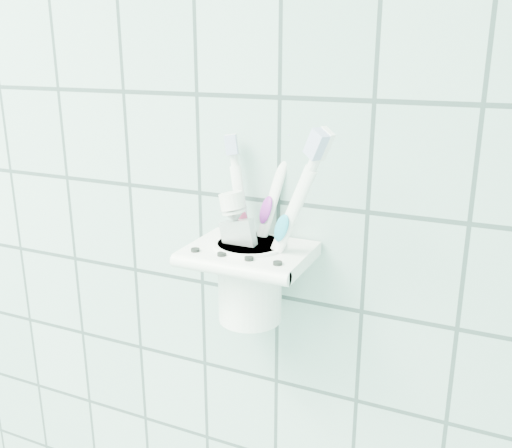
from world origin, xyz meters
TOP-DOWN VIEW (x-y plane):
  - holder_bracket at (0.66, 1.15)m, footprint 0.12×0.10m
  - cup at (0.66, 1.16)m, footprint 0.07×0.07m
  - toothbrush_pink at (0.66, 1.17)m, footprint 0.04×0.03m
  - toothbrush_blue at (0.65, 1.16)m, footprint 0.05×0.07m
  - toothbrush_orange at (0.66, 1.17)m, footprint 0.09×0.06m
  - toothpaste_tube at (0.67, 1.15)m, footprint 0.05×0.03m

SIDE VIEW (x-z plane):
  - cup at x=0.66m, z-range 1.24..1.33m
  - holder_bracket at x=0.66m, z-range 1.30..1.33m
  - toothpaste_tube at x=0.67m, z-range 1.26..1.39m
  - toothbrush_pink at x=0.66m, z-range 1.25..1.44m
  - toothbrush_blue at x=0.65m, z-range 1.25..1.46m
  - toothbrush_orange at x=0.66m, z-range 1.25..1.47m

